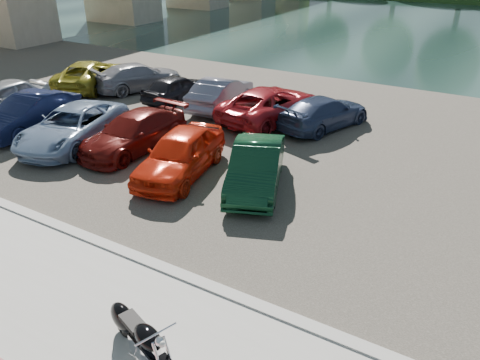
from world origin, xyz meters
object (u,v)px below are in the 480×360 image
Objects in this scene: car_0 at (0,99)px; car_1 at (30,113)px; car_2 at (73,126)px; motorcycle at (138,335)px.

car_1 is at bearing -12.95° from car_0.
car_2 is (2.49, -0.10, -0.03)m from car_1.
car_2 is at bearing -8.21° from car_1.
car_0 reaches higher than motorcycle.
motorcycle is 10.84m from car_2.
car_1 is (-11.23, 6.50, 0.19)m from motorcycle.
car_2 reaches higher than motorcycle.
car_2 is (5.04, -0.61, -0.06)m from car_0.
motorcycle is 12.98m from car_1.
motorcycle is 15.47m from car_0.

